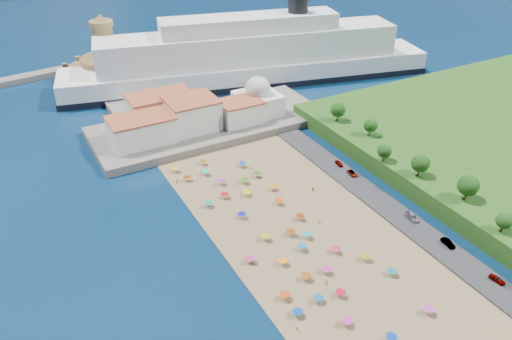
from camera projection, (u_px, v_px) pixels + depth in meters
ground at (287, 240)px, 135.52m from camera, size 700.00×700.00×0.00m
terrace at (210, 124)px, 193.63m from camera, size 90.00×36.00×3.00m
jetty at (129, 104)px, 211.01m from camera, size 18.00×70.00×2.40m
waterfront_buildings at (177, 116)px, 185.45m from camera, size 57.00×29.00×11.00m
domed_building at (258, 99)px, 196.48m from camera, size 16.00×16.00×15.00m
fortress at (109, 70)px, 230.68m from camera, size 40.00×40.00×32.40m
cruise_ship at (250, 59)px, 231.26m from camera, size 173.63×64.56×37.70m
beach_parasols at (306, 260)px, 125.69m from camera, size 31.89×115.98×2.20m
beachgoers at (265, 227)px, 138.75m from camera, size 36.74×96.16×1.89m
parked_cars at (404, 211)px, 144.93m from camera, size 2.73×67.24×1.45m
hillside_trees at (436, 173)px, 146.18m from camera, size 14.17×109.18×7.69m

